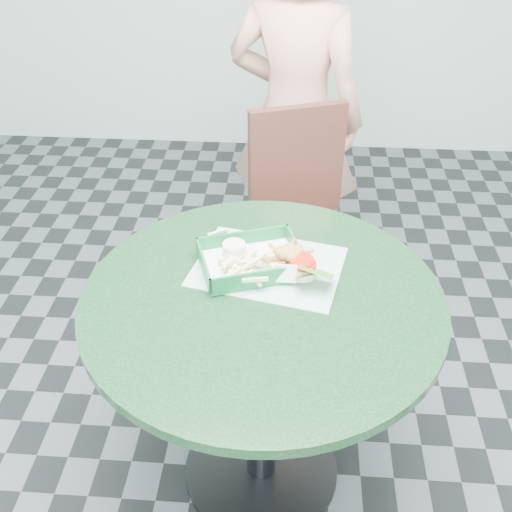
# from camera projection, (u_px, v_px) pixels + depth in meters

# --- Properties ---
(floor) EXTENTS (4.00, 5.00, 0.02)m
(floor) POSITION_uv_depth(u_px,v_px,m) (261.00, 470.00, 2.02)
(floor) COLOR #303335
(floor) RESTS_ON ground
(cafe_table) EXTENTS (0.96, 0.96, 0.75)m
(cafe_table) POSITION_uv_depth(u_px,v_px,m) (262.00, 347.00, 1.68)
(cafe_table) COLOR #252529
(cafe_table) RESTS_ON floor
(dining_chair) EXTENTS (0.38, 0.38, 0.93)m
(dining_chair) POSITION_uv_depth(u_px,v_px,m) (294.00, 213.00, 2.34)
(dining_chair) COLOR #3B241B
(dining_chair) RESTS_ON floor
(diner_person) EXTENTS (0.68, 0.54, 1.63)m
(diner_person) POSITION_uv_depth(u_px,v_px,m) (295.00, 111.00, 2.43)
(diner_person) COLOR tan
(diner_person) RESTS_ON floor
(placemat) EXTENTS (0.45, 0.38, 0.00)m
(placemat) POSITION_uv_depth(u_px,v_px,m) (268.00, 272.00, 1.67)
(placemat) COLOR #8EB7AC
(placemat) RESTS_ON cafe_table
(food_basket) EXTENTS (0.27, 0.20, 0.05)m
(food_basket) POSITION_uv_depth(u_px,v_px,m) (251.00, 268.00, 1.66)
(food_basket) COLOR #0D632E
(food_basket) RESTS_ON placemat
(crab_sandwich) EXTENTS (0.11, 0.11, 0.07)m
(crab_sandwich) POSITION_uv_depth(u_px,v_px,m) (286.00, 268.00, 1.61)
(crab_sandwich) COLOR #F3CA73
(crab_sandwich) RESTS_ON food_basket
(fries_pile) EXTENTS (0.13, 0.14, 0.05)m
(fries_pile) POSITION_uv_depth(u_px,v_px,m) (239.00, 270.00, 1.62)
(fries_pile) COLOR beige
(fries_pile) RESTS_ON food_basket
(sauce_ramekin) EXTENTS (0.06, 0.06, 0.04)m
(sauce_ramekin) POSITION_uv_depth(u_px,v_px,m) (238.00, 251.00, 1.67)
(sauce_ramekin) COLOR silver
(sauce_ramekin) RESTS_ON food_basket
(garnish_cup) EXTENTS (0.12, 0.11, 0.05)m
(garnish_cup) POSITION_uv_depth(u_px,v_px,m) (298.00, 284.00, 1.57)
(garnish_cup) COLOR silver
(garnish_cup) RESTS_ON food_basket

